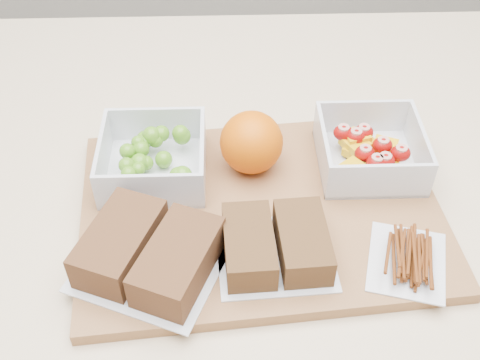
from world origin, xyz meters
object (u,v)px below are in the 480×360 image
at_px(orange, 251,142).
at_px(pretzel_bag, 408,256).
at_px(sandwich_bag_left, 149,253).
at_px(fruit_container, 369,152).
at_px(sandwich_bag_center, 276,244).
at_px(cutting_board, 261,211).
at_px(grape_container, 155,158).

xyz_separation_m(orange, pretzel_bag, (0.16, -0.16, -0.03)).
relative_size(orange, sandwich_bag_left, 0.42).
distance_m(fruit_container, pretzel_bag, 0.16).
relative_size(sandwich_bag_center, pretzel_bag, 1.14).
height_order(fruit_container, pretzel_bag, fruit_container).
xyz_separation_m(cutting_board, pretzel_bag, (0.15, -0.09, 0.02)).
distance_m(sandwich_bag_left, sandwich_bag_center, 0.13).
distance_m(grape_container, orange, 0.12).
height_order(grape_container, orange, orange).
distance_m(orange, sandwich_bag_center, 0.15).
relative_size(grape_container, sandwich_bag_left, 0.68).
bearing_deg(sandwich_bag_center, pretzel_bag, -5.53).
bearing_deg(cutting_board, orange, 91.89).
bearing_deg(grape_container, sandwich_bag_center, -44.73).
bearing_deg(sandwich_bag_left, fruit_container, 30.37).
bearing_deg(grape_container, orange, 3.39).
bearing_deg(grape_container, sandwich_bag_left, -88.30).
xyz_separation_m(cutting_board, sandwich_bag_center, (0.01, -0.07, 0.03)).
bearing_deg(sandwich_bag_center, orange, 97.91).
bearing_deg(orange, fruit_container, -0.32).
bearing_deg(fruit_container, sandwich_bag_center, -131.53).
height_order(cutting_board, orange, orange).
relative_size(grape_container, orange, 1.62).
height_order(cutting_board, pretzel_bag, pretzel_bag).
relative_size(cutting_board, sandwich_bag_center, 3.19).
bearing_deg(sandwich_bag_center, grape_container, 135.27).
bearing_deg(sandwich_bag_center, fruit_container, 48.47).
xyz_separation_m(sandwich_bag_center, pretzel_bag, (0.14, -0.01, -0.01)).
height_order(cutting_board, sandwich_bag_left, sandwich_bag_left).
height_order(orange, sandwich_bag_left, orange).
xyz_separation_m(cutting_board, grape_container, (-0.13, 0.06, 0.03)).
distance_m(grape_container, pretzel_bag, 0.32).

